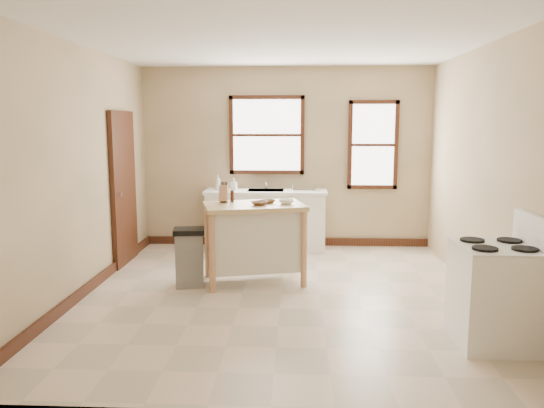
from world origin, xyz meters
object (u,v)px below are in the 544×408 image
(kitchen_island, at_px, (254,243))
(soap_bottle_a, at_px, (218,183))
(knife_block, at_px, (224,194))
(trash_bin, at_px, (190,257))
(pepper_grinder, at_px, (232,196))
(bowl_c, at_px, (286,202))
(soap_bottle_b, at_px, (234,184))
(gas_stove, at_px, (495,280))
(dish_rack, at_px, (304,187))
(bowl_a, at_px, (259,203))
(bowl_b, at_px, (268,201))

(kitchen_island, bearing_deg, soap_bottle_a, 98.16)
(knife_block, xyz_separation_m, trash_bin, (-0.37, -0.33, -0.72))
(pepper_grinder, distance_m, bowl_c, 0.68)
(soap_bottle_b, bearing_deg, trash_bin, -84.70)
(pepper_grinder, bearing_deg, trash_bin, -144.58)
(gas_stove, bearing_deg, dish_rack, 115.22)
(trash_bin, bearing_deg, soap_bottle_b, 71.52)
(kitchen_island, height_order, knife_block, knife_block)
(bowl_a, relative_size, gas_stove, 0.16)
(bowl_a, height_order, bowl_b, bowl_a)
(pepper_grinder, bearing_deg, bowl_b, -4.71)
(bowl_c, bearing_deg, gas_stove, -43.20)
(soap_bottle_b, relative_size, gas_stove, 0.16)
(knife_block, bearing_deg, bowl_a, -21.21)
(knife_block, bearing_deg, gas_stove, -32.13)
(knife_block, distance_m, bowl_b, 0.56)
(soap_bottle_a, height_order, dish_rack, soap_bottle_a)
(knife_block, bearing_deg, pepper_grinder, 9.05)
(soap_bottle_a, height_order, bowl_c, soap_bottle_a)
(bowl_b, height_order, bowl_c, bowl_c)
(bowl_a, bearing_deg, pepper_grinder, 148.42)
(soap_bottle_b, xyz_separation_m, trash_bin, (-0.31, -1.91, -0.66))
(kitchen_island, xyz_separation_m, bowl_b, (0.17, 0.09, 0.50))
(knife_block, height_order, gas_stove, knife_block)
(kitchen_island, bearing_deg, bowl_a, -66.81)
(knife_block, relative_size, bowl_c, 1.14)
(knife_block, height_order, bowl_b, knife_block)
(bowl_a, bearing_deg, soap_bottle_a, 112.84)
(pepper_grinder, distance_m, bowl_a, 0.41)
(knife_block, distance_m, bowl_c, 0.78)
(bowl_b, relative_size, trash_bin, 0.23)
(bowl_c, relative_size, trash_bin, 0.25)
(soap_bottle_a, bearing_deg, gas_stove, -57.56)
(soap_bottle_b, xyz_separation_m, knife_block, (0.06, -1.58, 0.06))
(soap_bottle_a, relative_size, trash_bin, 0.32)
(bowl_a, xyz_separation_m, trash_bin, (-0.82, -0.13, -0.64))
(soap_bottle_b, bearing_deg, bowl_b, -54.50)
(pepper_grinder, bearing_deg, soap_bottle_b, 95.97)
(bowl_a, relative_size, bowl_c, 1.06)
(knife_block, bearing_deg, dish_rack, 60.82)
(kitchen_island, distance_m, knife_block, 0.71)
(trash_bin, bearing_deg, gas_stove, -35.99)
(knife_block, distance_m, pepper_grinder, 0.11)
(bowl_a, bearing_deg, kitchen_island, 127.04)
(bowl_b, bearing_deg, trash_bin, -161.93)
(kitchen_island, xyz_separation_m, bowl_c, (0.39, 0.01, 0.51))
(gas_stove, bearing_deg, trash_bin, 153.18)
(kitchen_island, distance_m, bowl_a, 0.52)
(dish_rack, xyz_separation_m, bowl_a, (-0.56, -1.81, 0.03))
(trash_bin, bearing_deg, knife_block, 32.13)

